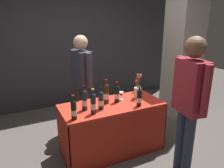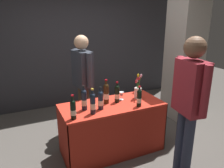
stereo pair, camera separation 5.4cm
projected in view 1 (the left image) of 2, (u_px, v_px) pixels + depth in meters
ground_plane at (112, 150)px, 3.32m from camera, size 12.00×12.00×0.00m
back_partition at (69, 36)px, 4.67m from camera, size 5.39×0.12×3.08m
concrete_pillar at (185, 33)px, 4.03m from camera, size 0.55×0.55×3.30m
tasting_table at (112, 119)px, 3.17m from camera, size 1.46×0.66×0.76m
featured_wine_bottle at (84, 100)px, 2.86m from camera, size 0.07×0.07×0.34m
display_bottle_0 at (117, 93)px, 3.12m from camera, size 0.07×0.07×0.31m
display_bottle_1 at (101, 100)px, 2.88m from camera, size 0.07×0.07×0.32m
display_bottle_2 at (74, 110)px, 2.60m from camera, size 0.07×0.07×0.31m
display_bottle_3 at (139, 97)px, 2.99m from camera, size 0.07×0.07×0.29m
display_bottle_4 at (106, 93)px, 3.08m from camera, size 0.08×0.08×0.35m
display_bottle_5 at (93, 103)px, 2.75m from camera, size 0.07×0.07×0.34m
wine_glass_near_vendor at (121, 94)px, 3.23m from camera, size 0.07×0.07×0.12m
flower_vase at (138, 91)px, 3.29m from camera, size 0.11×0.12×0.39m
vendor_presenter at (82, 77)px, 3.55m from camera, size 0.26×0.58×1.68m
taster_foreground_right at (190, 97)px, 2.51m from camera, size 0.26×0.56×1.76m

